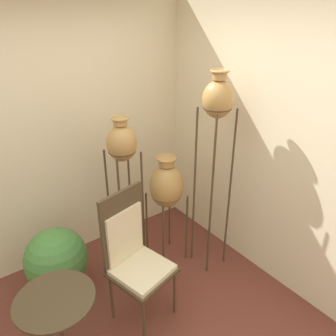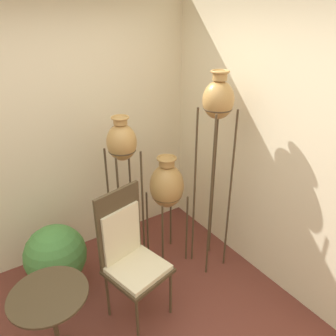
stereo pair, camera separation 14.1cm
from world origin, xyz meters
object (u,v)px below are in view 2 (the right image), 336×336
vase_stand_tall (218,109)px  potted_plant (56,258)px  vase_stand_medium (122,147)px  side_table (52,312)px  chair (129,251)px  vase_stand_short (167,186)px

vase_stand_tall → potted_plant: (-1.43, 0.48, -1.29)m
vase_stand_medium → potted_plant: 1.19m
side_table → potted_plant: bearing=72.3°
vase_stand_tall → vase_stand_medium: size_ratio=1.24×
vase_stand_tall → chair: (-0.96, -0.10, -1.03)m
side_table → potted_plant: 0.72m
vase_stand_medium → vase_stand_short: (0.39, -0.15, -0.46)m
vase_stand_short → chair: vase_stand_short is taller
vase_stand_medium → side_table: size_ratio=2.42×
vase_stand_medium → side_table: vase_stand_medium is taller
chair → side_table: bearing=174.9°
vase_stand_tall → vase_stand_medium: bearing=147.1°
potted_plant → vase_stand_medium: bearing=-1.6°
vase_stand_tall → vase_stand_short: vase_stand_tall is taller
chair → potted_plant: size_ratio=1.68×
potted_plant → side_table: bearing=-107.7°
vase_stand_short → chair: (-0.64, -0.41, -0.23)m
vase_stand_short → chair: bearing=-147.5°
potted_plant → vase_stand_tall: bearing=-18.4°
vase_stand_short → potted_plant: vase_stand_short is taller
vase_stand_tall → side_table: vase_stand_tall is taller
vase_stand_short → potted_plant: bearing=171.5°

